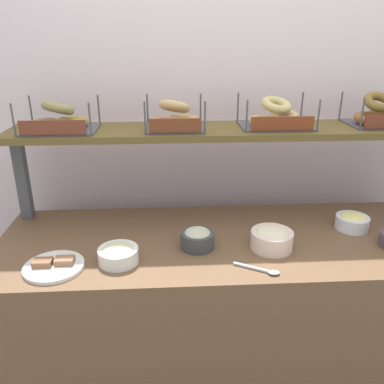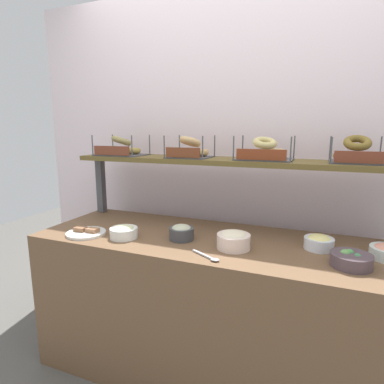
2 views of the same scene
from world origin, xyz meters
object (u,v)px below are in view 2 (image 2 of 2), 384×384
(serving_plate_white, at_px, (86,232))
(bowl_potato_salad, at_px, (234,240))
(bowl_veggie_mix, at_px, (351,260))
(serving_spoon_near_plate, at_px, (209,257))
(bowl_egg_salad, at_px, (319,242))
(bagel_basket_plain, at_px, (264,152))
(bagel_basket_cinnamon_raisin, at_px, (356,154))
(bagel_basket_sesame, at_px, (190,150))
(bowl_scallion_spread, at_px, (124,232))
(bagel_basket_everything, at_px, (121,149))
(bowl_tuna_salad, at_px, (181,232))

(serving_plate_white, bearing_deg, bowl_potato_salad, 6.89)
(bowl_veggie_mix, height_order, serving_spoon_near_plate, bowl_veggie_mix)
(bowl_egg_salad, height_order, bagel_basket_plain, bagel_basket_plain)
(serving_plate_white, relative_size, bagel_basket_cinnamon_raisin, 0.83)
(bagel_basket_sesame, bearing_deg, bagel_basket_plain, 1.91)
(bowl_scallion_spread, height_order, serving_spoon_near_plate, bowl_scallion_spread)
(bagel_basket_everything, distance_m, bagel_basket_sesame, 0.51)
(bowl_tuna_salad, height_order, bagel_basket_sesame, bagel_basket_sesame)
(bowl_tuna_salad, relative_size, bagel_basket_sesame, 0.52)
(bowl_potato_salad, distance_m, bagel_basket_everything, 1.05)
(bowl_veggie_mix, height_order, bagel_basket_cinnamon_raisin, bagel_basket_cinnamon_raisin)
(bowl_egg_salad, bearing_deg, bagel_basket_plain, 147.47)
(bowl_scallion_spread, xyz_separation_m, bowl_veggie_mix, (1.17, 0.05, -0.01))
(bowl_scallion_spread, bearing_deg, bowl_potato_salad, 6.60)
(serving_spoon_near_plate, bearing_deg, bagel_basket_plain, 74.65)
(bowl_veggie_mix, relative_size, bagel_basket_cinnamon_raisin, 0.66)
(bowl_potato_salad, height_order, bowl_egg_salad, bowl_potato_salad)
(bowl_tuna_salad, relative_size, bowl_veggie_mix, 0.77)
(bagel_basket_sesame, relative_size, bagel_basket_cinnamon_raisin, 0.99)
(bowl_tuna_salad, height_order, bowl_egg_salad, bowl_tuna_salad)
(bowl_scallion_spread, distance_m, bagel_basket_sesame, 0.65)
(bowl_tuna_salad, bearing_deg, bowl_scallion_spread, -162.87)
(bowl_egg_salad, distance_m, bowl_veggie_mix, 0.22)
(bagel_basket_plain, bearing_deg, bowl_veggie_mix, -39.45)
(bagel_basket_sesame, distance_m, bagel_basket_cinnamon_raisin, 0.95)
(serving_spoon_near_plate, bearing_deg, bagel_basket_cinnamon_raisin, 41.26)
(bowl_veggie_mix, xyz_separation_m, bagel_basket_plain, (-0.47, 0.39, 0.44))
(serving_spoon_near_plate, bearing_deg, bowl_scallion_spread, 169.34)
(bowl_egg_salad, bearing_deg, bowl_tuna_salad, -169.72)
(serving_plate_white, bearing_deg, serving_spoon_near_plate, -5.14)
(bowl_scallion_spread, xyz_separation_m, bowl_egg_salad, (1.03, 0.23, 0.00))
(bowl_potato_salad, relative_size, bowl_tuna_salad, 1.24)
(bagel_basket_plain, bearing_deg, bowl_potato_salad, -101.77)
(bagel_basket_plain, bearing_deg, bagel_basket_everything, -178.50)
(bowl_veggie_mix, bearing_deg, bowl_potato_salad, 178.10)
(bowl_scallion_spread, relative_size, bowl_veggie_mix, 0.87)
(serving_plate_white, relative_size, serving_spoon_near_plate, 1.38)
(bowl_egg_salad, height_order, serving_spoon_near_plate, bowl_egg_salad)
(serving_plate_white, relative_size, bagel_basket_sesame, 0.84)
(bowl_tuna_salad, bearing_deg, bagel_basket_everything, 151.77)
(bagel_basket_sesame, bearing_deg, serving_plate_white, -135.96)
(bowl_tuna_salad, bearing_deg, serving_spoon_near_plate, -40.66)
(serving_spoon_near_plate, distance_m, bagel_basket_plain, 0.73)
(bowl_scallion_spread, relative_size, bagel_basket_cinnamon_raisin, 0.58)
(bowl_tuna_salad, relative_size, bagel_basket_cinnamon_raisin, 0.51)
(bowl_tuna_salad, height_order, bagel_basket_plain, bagel_basket_plain)
(bowl_scallion_spread, bearing_deg, serving_plate_white, -172.36)
(bagel_basket_cinnamon_raisin, bearing_deg, bowl_potato_salad, -145.82)
(bagel_basket_everything, relative_size, bagel_basket_cinnamon_raisin, 1.18)
(bowl_tuna_salad, bearing_deg, bowl_veggie_mix, -2.92)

